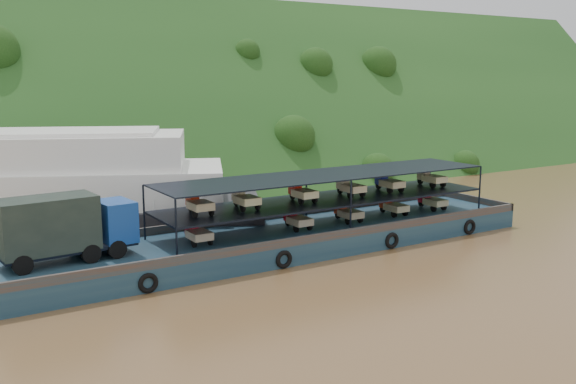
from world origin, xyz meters
TOP-DOWN VIEW (x-y plane):
  - ground at (0.00, 0.00)m, footprint 160.00×160.00m
  - hillside at (0.00, 36.00)m, footprint 140.00×39.60m
  - cargo_barge at (-5.04, 0.89)m, footprint 35.00×7.18m

SIDE VIEW (x-z plane):
  - ground at x=0.00m, z-range 0.00..0.00m
  - hillside at x=0.00m, z-range -19.80..19.80m
  - cargo_barge at x=-5.04m, z-range -1.19..3.53m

